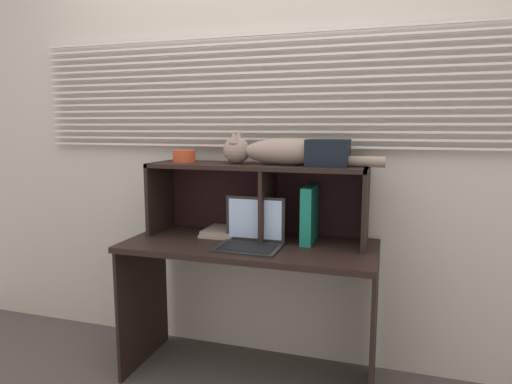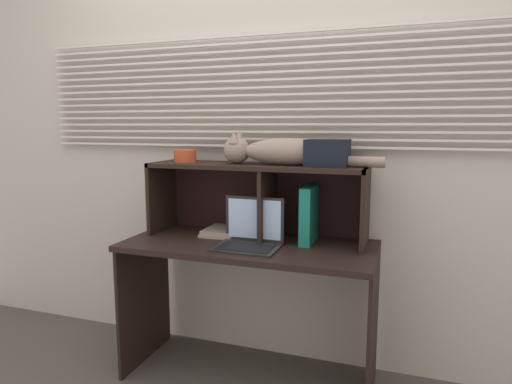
% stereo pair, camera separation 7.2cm
% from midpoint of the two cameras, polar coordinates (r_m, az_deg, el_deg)
% --- Properties ---
extents(back_panel_with_blinds, '(4.40, 0.08, 2.50)m').
position_cam_midpoint_polar(back_panel_with_blinds, '(2.50, 0.56, 6.82)').
color(back_panel_with_blinds, beige).
rests_on(back_panel_with_blinds, ground).
extents(desk, '(1.28, 0.56, 0.74)m').
position_cam_midpoint_polar(desk, '(2.32, -1.77, -10.26)').
color(desk, black).
rests_on(desk, ground).
extents(hutch_shelf_unit, '(1.15, 0.31, 0.39)m').
position_cam_midpoint_polar(hutch_shelf_unit, '(2.35, -0.49, 0.75)').
color(hutch_shelf_unit, black).
rests_on(hutch_shelf_unit, desk).
extents(cat, '(0.83, 0.15, 0.17)m').
position_cam_midpoint_polar(cat, '(2.28, 2.05, 5.25)').
color(cat, gray).
rests_on(cat, hutch_shelf_unit).
extents(laptop, '(0.31, 0.24, 0.24)m').
position_cam_midpoint_polar(laptop, '(2.20, -1.63, -5.73)').
color(laptop, black).
rests_on(laptop, desk).
extents(binder_upright, '(0.06, 0.23, 0.29)m').
position_cam_midpoint_polar(binder_upright, '(2.28, 6.01, -2.85)').
color(binder_upright, '#167863').
rests_on(binder_upright, desk).
extents(book_stack, '(0.20, 0.21, 0.04)m').
position_cam_midpoint_polar(book_stack, '(2.44, -5.22, -5.12)').
color(book_stack, gray).
rests_on(book_stack, desk).
extents(small_basket, '(0.12, 0.12, 0.07)m').
position_cam_midpoint_polar(small_basket, '(2.47, -10.06, 4.57)').
color(small_basket, '#BC4827').
rests_on(small_basket, hutch_shelf_unit).
extents(storage_box, '(0.21, 0.19, 0.13)m').
position_cam_midpoint_polar(storage_box, '(2.22, 8.34, 5.02)').
color(storage_box, black).
rests_on(storage_box, hutch_shelf_unit).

